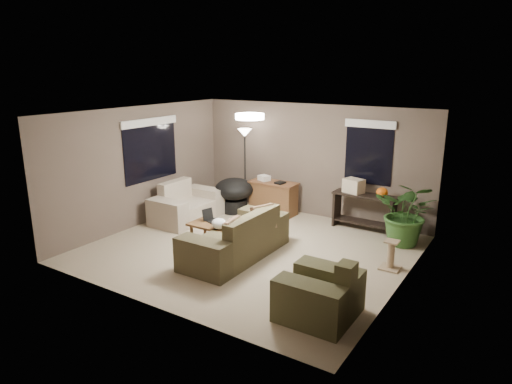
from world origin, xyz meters
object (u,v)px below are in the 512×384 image
Objects in this scene: armchair at (320,296)px; desk at (273,198)px; loveseat at (186,207)px; floor_lamp at (245,142)px; console_table at (364,209)px; coffee_table at (216,228)px; cat_scratching_post at (391,257)px; houseplant at (407,220)px; main_sofa at (238,241)px; papasan_chair at (234,192)px.

armchair is 0.91× the size of desk.
floor_lamp is (0.65, 1.36, 1.30)m from loveseat.
desk is 0.85× the size of console_table.
coffee_table is 0.91× the size of desk.
desk is 2.20× the size of cat_scratching_post.
floor_lamp reaches higher than loveseat.
houseplant is (0.28, 3.24, 0.19)m from armchair.
console_table is at bearing 49.67° from coffee_table.
armchair is at bearing -51.49° from desk.
houseplant is 2.51× the size of cat_scratching_post.
desk and console_table have the same top height.
houseplant reaches higher than console_table.
houseplant is (4.47, 1.13, 0.19)m from loveseat.
floor_lamp is (-0.73, -0.07, 1.22)m from desk.
armchair is 0.77× the size of console_table.
loveseat is at bearing -115.60° from floor_lamp.
floor_lamp reaches higher than main_sofa.
houseplant is at bearing 14.18° from loveseat.
coffee_table is 3.18m from cat_scratching_post.
main_sofa is 3.22m from houseplant.
console_table is at bearing 122.88° from cat_scratching_post.
cat_scratching_post is at bearing -25.85° from desk.
loveseat is 1.27× the size of houseplant.
main_sofa is at bearing 153.16° from armchair.
main_sofa is at bearing -137.08° from houseplant.
main_sofa is at bearing -58.69° from floor_lamp.
console_table is at bearing 2.93° from desk.
floor_lamp is (-1.47, 2.42, 1.30)m from main_sofa.
floor_lamp is at bearing 110.32° from coffee_table.
main_sofa is at bearing -53.50° from papasan_chair.
papasan_chair is 4.18m from cat_scratching_post.
loveseat is 1.60× the size of armchair.
loveseat is 1.54× the size of papasan_chair.
houseplant reaches higher than desk.
console_table reaches higher than coffee_table.
floor_lamp reaches higher than desk.
loveseat is 4.56m from cat_scratching_post.
armchair is 3.71m from console_table.
coffee_table is 2.00× the size of cat_scratching_post.
houseplant reaches higher than main_sofa.
floor_lamp is (-0.82, 2.21, 1.24)m from coffee_table.
armchair is 1.00× the size of coffee_table.
main_sofa is 1.75× the size of houseplant.
coffee_table is (1.47, -0.85, 0.06)m from loveseat.
loveseat reaches higher than console_table.
floor_lamp is 3.82× the size of cat_scratching_post.
main_sofa is 2.59m from desk.
cat_scratching_post reaches higher than coffee_table.
cat_scratching_post is at bearing -57.12° from console_table.
coffee_table is (-0.65, 0.21, 0.06)m from main_sofa.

